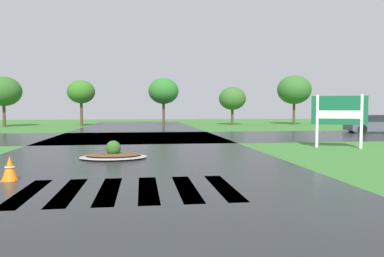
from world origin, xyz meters
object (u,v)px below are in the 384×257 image
at_px(median_island, 113,155).
at_px(car_dark_suv, 376,124).
at_px(traffic_cone, 10,169).
at_px(estate_billboard, 339,113).

bearing_deg(median_island, car_dark_suv, 33.02).
relative_size(median_island, traffic_cone, 3.86).
bearing_deg(car_dark_suv, estate_billboard, -123.46).
distance_m(median_island, car_dark_suv, 22.78).
xyz_separation_m(median_island, car_dark_suv, (19.09, 12.41, 0.48)).
bearing_deg(traffic_cone, car_dark_suv, 37.35).
height_order(estate_billboard, car_dark_suv, estate_billboard).
xyz_separation_m(estate_billboard, car_dark_suv, (8.74, 10.09, -1.04)).
relative_size(estate_billboard, traffic_cone, 3.89).
bearing_deg(median_island, traffic_cone, -120.81).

